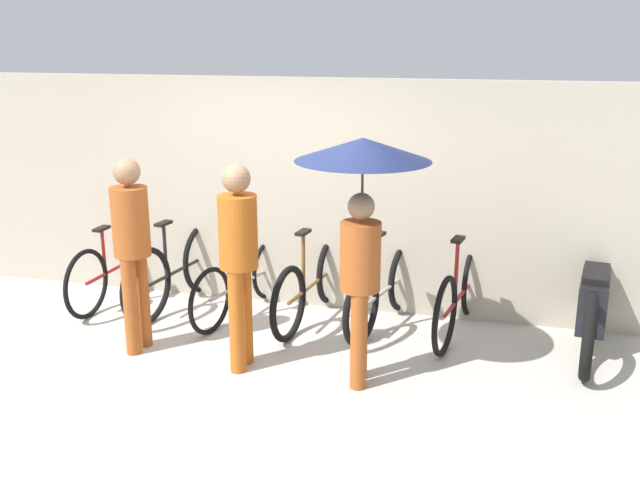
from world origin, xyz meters
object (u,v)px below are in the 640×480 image
parked_bicycle_2 (242,281)px  pedestrian_center (239,251)px  pedestrian_leading (132,240)px  motorcycle (593,303)px  parked_bicycle_3 (311,284)px  parked_bicycle_0 (115,267)px  parked_bicycle_4 (384,290)px  parked_bicycle_5 (460,295)px  parked_bicycle_1 (177,270)px  pedestrian_trailing (362,190)px

parked_bicycle_2 → pedestrian_center: size_ratio=0.96×
parked_bicycle_2 → pedestrian_leading: pedestrian_leading is taller
motorcycle → parked_bicycle_2: bearing=99.3°
pedestrian_leading → parked_bicycle_3: bearing=43.7°
parked_bicycle_2 → parked_bicycle_0: bearing=101.3°
parked_bicycle_0 → pedestrian_leading: bearing=-139.1°
parked_bicycle_4 → parked_bicycle_5: (0.72, 0.01, 0.01)m
parked_bicycle_1 → pedestrian_center: size_ratio=1.02×
pedestrian_trailing → pedestrian_leading: bearing=170.3°
parked_bicycle_5 → parked_bicycle_4: bearing=101.1°
parked_bicycle_2 → parked_bicycle_3: (0.72, 0.03, 0.02)m
parked_bicycle_0 → pedestrian_center: size_ratio=0.98×
parked_bicycle_5 → pedestrian_center: size_ratio=0.99×
pedestrian_leading → pedestrian_trailing: 2.10m
parked_bicycle_0 → parked_bicycle_5: (3.59, 0.02, 0.01)m
parked_bicycle_4 → motorcycle: bearing=-75.8°
pedestrian_leading → pedestrian_center: bearing=-0.8°
parked_bicycle_5 → motorcycle: parked_bicycle_5 is taller
parked_bicycle_1 → parked_bicycle_5: 2.87m
pedestrian_center → parked_bicycle_2: bearing=111.5°
parked_bicycle_4 → parked_bicycle_5: parked_bicycle_4 is taller
parked_bicycle_4 → pedestrian_trailing: bearing=-166.8°
parked_bicycle_1 → parked_bicycle_4: bearing=-80.5°
parked_bicycle_3 → pedestrian_leading: size_ratio=1.02×
pedestrian_center → pedestrian_leading: bearing=175.7°
parked_bicycle_0 → parked_bicycle_4: bearing=-86.7°
motorcycle → parked_bicycle_5: bearing=98.0°
parked_bicycle_4 → parked_bicycle_3: bearing=105.6°
parked_bicycle_2 → parked_bicycle_3: 0.72m
parked_bicycle_5 → pedestrian_leading: size_ratio=1.00×
parked_bicycle_3 → pedestrian_trailing: 1.79m
pedestrian_center → parked_bicycle_4: bearing=50.7°
pedestrian_trailing → motorcycle: 2.52m
parked_bicycle_1 → pedestrian_center: pedestrian_center is taller
parked_bicycle_1 → pedestrian_trailing: size_ratio=0.91×
parked_bicycle_0 → parked_bicycle_2: parked_bicycle_2 is taller
parked_bicycle_0 → parked_bicycle_1: size_ratio=0.96×
parked_bicycle_3 → pedestrian_center: 1.37m
parked_bicycle_4 → pedestrian_leading: 2.40m
parked_bicycle_1 → parked_bicycle_2: bearing=-83.3°
pedestrian_leading → motorcycle: (3.94, 1.09, -0.62)m
pedestrian_center → motorcycle: pedestrian_center is taller
parked_bicycle_3 → pedestrian_trailing: pedestrian_trailing is taller
parked_bicycle_1 → parked_bicycle_4: size_ratio=1.07×
pedestrian_trailing → motorcycle: size_ratio=0.94×
parked_bicycle_0 → parked_bicycle_3: size_ratio=0.97×
pedestrian_leading → pedestrian_trailing: pedestrian_trailing is taller
parked_bicycle_5 → pedestrian_trailing: size_ratio=0.88×
parked_bicycle_2 → parked_bicycle_4: 1.44m
parked_bicycle_3 → pedestrian_center: (-0.30, -1.16, 0.66)m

